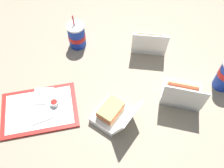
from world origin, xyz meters
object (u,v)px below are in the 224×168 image
Objects in this scene: food_tray at (40,110)px; clamshell_sandwich_front at (112,113)px; soda_cup_right at (77,36)px; plastic_fork at (42,121)px; clamshell_hotdog_center at (182,93)px; clamshell_hotdog_left at (149,42)px; ketchup_cup at (54,103)px.

food_tray is 1.61× the size of clamshell_sandwich_front.
soda_cup_right is (0.21, -0.50, 0.03)m from clamshell_sandwich_front.
soda_cup_right reaches higher than plastic_fork.
clamshell_hotdog_center is at bearing -174.15° from food_tray.
clamshell_hotdog_left reaches higher than plastic_fork.
ketchup_cup is 0.11m from plastic_fork.
clamshell_sandwich_front reaches higher than ketchup_cup.
food_tray is 10.36× the size of ketchup_cup.
ketchup_cup reaches higher than plastic_fork.
clamshell_sandwich_front is at bearing 173.29° from food_tray.
ketchup_cup is 0.16× the size of clamshell_sandwich_front.
food_tray is 0.07m from plastic_fork.
ketchup_cup is 0.65m from clamshell_hotdog_left.
clamshell_hotdog_center is (-0.64, -0.05, 0.02)m from ketchup_cup.
clamshell_hotdog_center is at bearing 168.44° from plastic_fork.
plastic_fork is at bearing 3.95° from clamshell_sandwich_front.
soda_cup_right is at bearing -34.49° from clamshell_hotdog_center.
clamshell_sandwich_front is (-0.34, -0.02, 0.03)m from plastic_fork.
food_tray is 0.72m from clamshell_hotdog_center.
plastic_fork is 0.70m from clamshell_hotdog_center.
plastic_fork is 0.52× the size of clamshell_hotdog_left.
clamshell_hotdog_left is (-0.55, -0.50, 0.03)m from plastic_fork.
ketchup_cup is 0.17× the size of clamshell_hotdog_center.
clamshell_hotdog_center is at bearing 110.42° from clamshell_hotdog_left.
food_tray is at bearing 19.64° from ketchup_cup.
clamshell_hotdog_left is (-0.50, -0.40, 0.01)m from ketchup_cup.
plastic_fork is at bearing 75.63° from soda_cup_right.
clamshell_hotdog_center reaches higher than clamshell_sandwich_front.
soda_cup_right is (-0.16, -0.45, 0.07)m from food_tray.
clamshell_hotdog_center is 1.10× the size of clamshell_hotdog_left.
clamshell_hotdog_center is at bearing -161.65° from clamshell_sandwich_front.
clamshell_sandwich_front is at bearing 112.48° from soda_cup_right.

